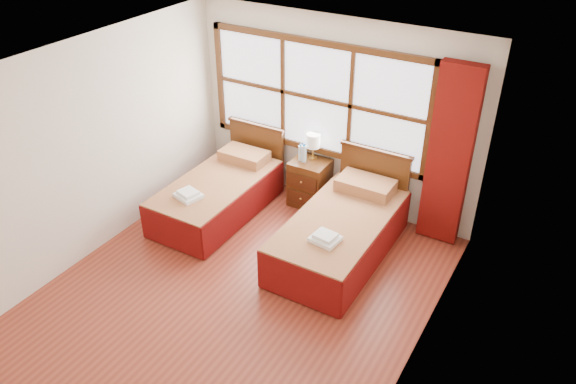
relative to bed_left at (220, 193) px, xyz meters
The scene contains 15 objects.
floor 1.70m from the bed_left, 45.80° to the right, with size 4.50×4.50×0.00m, color maroon.
ceiling 2.85m from the bed_left, 45.80° to the right, with size 4.50×4.50×0.00m, color white.
wall_back 1.87m from the bed_left, 42.10° to the left, with size 4.00×4.00×0.00m, color silver.
wall_left 1.77m from the bed_left, 124.89° to the right, with size 4.50×4.50×0.00m, color silver.
wall_right 3.53m from the bed_left, 20.73° to the right, with size 4.50×4.50×0.00m, color silver.
window 1.82m from the bed_left, 47.95° to the left, with size 3.16×0.06×1.56m.
curtain 3.04m from the bed_left, 18.26° to the left, with size 0.50×0.16×2.30m, color maroon.
bed_left is the anchor object (origin of this frame).
bed_right 1.84m from the bed_left, ahead, with size 1.05×2.07×1.02m.
nightstand 1.25m from the bed_left, 39.71° to the left, with size 0.50×0.49×0.66m.
towels_left 0.62m from the bed_left, 95.81° to the right, with size 0.37×0.34×0.09m.
towels_right 1.99m from the bed_left, 16.40° to the right, with size 0.34×0.30×0.09m.
lamp 1.45m from the bed_left, 43.33° to the left, with size 0.19×0.19×0.37m.
bottle_near 1.23m from the bed_left, 43.44° to the left, with size 0.06×0.06×0.24m.
bottle_far 1.27m from the bed_left, 40.63° to the left, with size 0.07×0.07×0.27m.
Camera 1 is at (2.91, -3.93, 4.29)m, focal length 35.00 mm.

